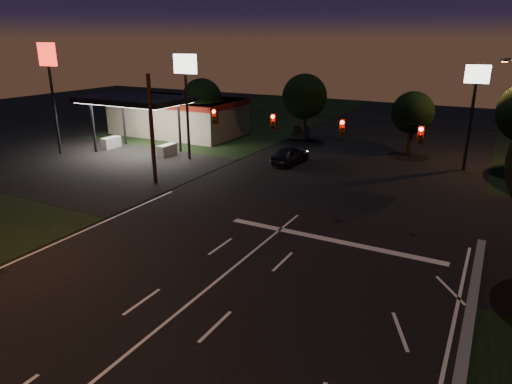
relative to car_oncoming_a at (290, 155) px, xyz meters
The scene contains 14 objects.
ground 25.65m from the car_oncoming_a, 77.69° to the right, with size 140.00×140.00×0.00m, color black.
cross_street_left 17.14m from the car_oncoming_a, 148.08° to the right, with size 20.00×16.00×0.02m, color black.
stop_bar 16.00m from the car_oncoming_a, 58.00° to the right, with size 12.00×0.50×0.01m, color silver.
utility_pole_left 12.01m from the car_oncoming_a, 123.02° to the right, with size 0.28×0.28×8.00m, color black.
signal_span 12.41m from the car_oncoming_a, 61.54° to the right, with size 24.00×0.40×1.56m.
gas_station 17.32m from the car_oncoming_a, 161.97° to the left, with size 14.20×16.10×5.25m.
pole_sign_left_near 10.99m from the car_oncoming_a, 160.32° to the right, with size 2.20×0.30×9.10m.
pole_sign_left_far 22.76m from the car_oncoming_a, 161.05° to the right, with size 2.00×0.30×10.00m.
pole_sign_right 15.36m from the car_oncoming_a, 20.18° to the left, with size 1.80×0.30×8.40m.
tree_far_a 13.94m from the car_oncoming_a, 157.96° to the left, with size 4.20×4.20×6.42m.
tree_far_b 10.17m from the car_oncoming_a, 105.46° to the left, with size 4.60×4.60×6.98m.
tree_far_c 12.11m from the car_oncoming_a, 43.50° to the left, with size 3.80×3.80×5.86m.
car_oncoming_a is the anchor object (origin of this frame).
car_oncoming_b 10.79m from the car_oncoming_a, 107.87° to the left, with size 1.48×4.25×1.40m, color black.
Camera 1 is at (10.10, -10.19, 10.28)m, focal length 32.00 mm.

